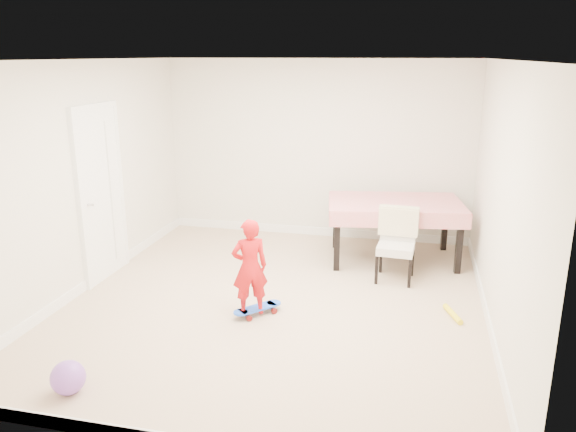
% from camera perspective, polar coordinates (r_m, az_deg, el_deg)
% --- Properties ---
extents(ground, '(5.00, 5.00, 0.00)m').
position_cam_1_polar(ground, '(6.30, -1.31, -8.76)').
color(ground, tan).
rests_on(ground, ground).
extents(ceiling, '(4.50, 5.00, 0.04)m').
position_cam_1_polar(ceiling, '(5.72, -1.48, 15.39)').
color(ceiling, white).
rests_on(ceiling, wall_back).
extents(wall_back, '(4.50, 0.04, 2.60)m').
position_cam_1_polar(wall_back, '(8.26, 2.93, 6.67)').
color(wall_back, silver).
rests_on(wall_back, ground).
extents(wall_front, '(4.50, 0.04, 2.60)m').
position_cam_1_polar(wall_front, '(3.64, -11.22, -6.04)').
color(wall_front, silver).
rests_on(wall_front, ground).
extents(wall_left, '(0.04, 5.00, 2.60)m').
position_cam_1_polar(wall_left, '(6.77, -20.02, 3.63)').
color(wall_left, silver).
rests_on(wall_left, ground).
extents(wall_right, '(0.04, 5.00, 2.60)m').
position_cam_1_polar(wall_right, '(5.76, 20.66, 1.48)').
color(wall_right, silver).
rests_on(wall_right, ground).
extents(door, '(0.11, 0.94, 2.11)m').
position_cam_1_polar(door, '(7.08, -18.46, 1.98)').
color(door, white).
rests_on(door, ground).
extents(baseboard_back, '(4.50, 0.02, 0.12)m').
position_cam_1_polar(baseboard_back, '(8.56, 2.82, -1.53)').
color(baseboard_back, white).
rests_on(baseboard_back, ground).
extents(baseboard_left, '(0.02, 5.00, 0.12)m').
position_cam_1_polar(baseboard_left, '(7.13, -19.14, -6.13)').
color(baseboard_left, white).
rests_on(baseboard_left, ground).
extents(baseboard_right, '(0.02, 5.00, 0.12)m').
position_cam_1_polar(baseboard_right, '(6.17, 19.60, -9.74)').
color(baseboard_right, white).
rests_on(baseboard_right, ground).
extents(dining_table, '(1.86, 1.33, 0.81)m').
position_cam_1_polar(dining_table, '(7.56, 10.69, -1.48)').
color(dining_table, red).
rests_on(dining_table, ground).
extents(dining_chair, '(0.52, 0.59, 0.88)m').
position_cam_1_polar(dining_chair, '(6.87, 10.91, -2.96)').
color(dining_chair, silver).
rests_on(dining_chair, ground).
extents(skateboard, '(0.53, 0.55, 0.08)m').
position_cam_1_polar(skateboard, '(6.03, -3.11, -9.58)').
color(skateboard, blue).
rests_on(skateboard, ground).
extents(child, '(0.45, 0.40, 1.03)m').
position_cam_1_polar(child, '(5.80, -3.90, -5.54)').
color(child, red).
rests_on(child, ground).
extents(balloon, '(0.28, 0.28, 0.28)m').
position_cam_1_polar(balloon, '(5.04, -21.44, -15.04)').
color(balloon, '#9054CB').
rests_on(balloon, ground).
extents(foam_toy, '(0.19, 0.40, 0.06)m').
position_cam_1_polar(foam_toy, '(6.22, 16.39, -9.53)').
color(foam_toy, yellow).
rests_on(foam_toy, ground).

